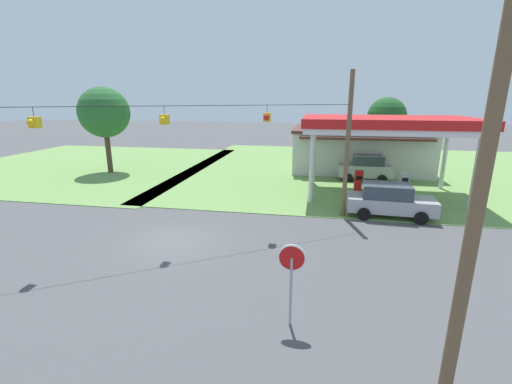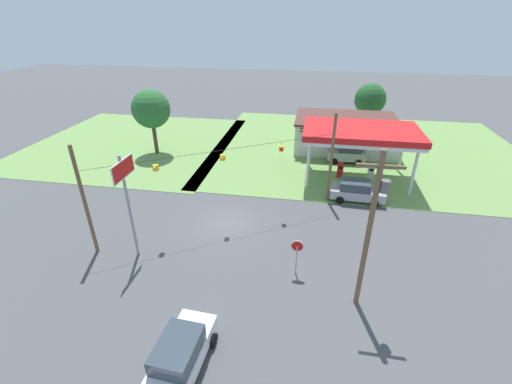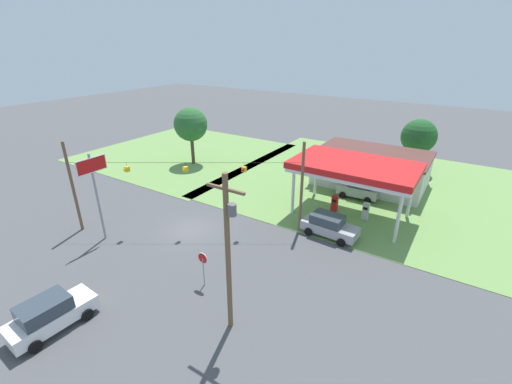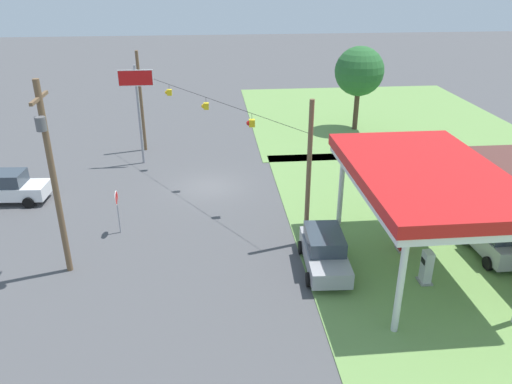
% 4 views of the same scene
% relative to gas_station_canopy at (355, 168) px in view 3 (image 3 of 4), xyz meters
% --- Properties ---
extents(ground_plane, '(160.00, 160.00, 0.00)m').
position_rel_gas_station_canopy_xyz_m(ground_plane, '(-10.55, -9.80, -4.67)').
color(ground_plane, '#4C4C4F').
extents(grass_verge_station_corner, '(36.00, 28.00, 0.04)m').
position_rel_gas_station_canopy_xyz_m(grass_verge_station_corner, '(2.00, 8.67, -4.65)').
color(grass_verge_station_corner, '#6B934C').
rests_on(grass_verge_station_corner, ground).
extents(grass_verge_opposite_corner, '(24.00, 24.00, 0.04)m').
position_rel_gas_station_canopy_xyz_m(grass_verge_opposite_corner, '(-26.55, 6.20, -4.65)').
color(grass_verge_opposite_corner, '#6B934C').
rests_on(grass_verge_opposite_corner, ground).
extents(gas_station_canopy, '(10.54, 6.51, 5.17)m').
position_rel_gas_station_canopy_xyz_m(gas_station_canopy, '(0.00, 0.00, 0.00)').
color(gas_station_canopy, silver).
rests_on(gas_station_canopy, ground).
extents(gas_station_store, '(11.68, 8.32, 3.75)m').
position_rel_gas_station_canopy_xyz_m(gas_station_store, '(-0.65, 8.66, -2.77)').
color(gas_station_store, silver).
rests_on(gas_station_store, ground).
extents(fuel_pump_near, '(0.71, 0.56, 1.65)m').
position_rel_gas_station_canopy_xyz_m(fuel_pump_near, '(-1.45, -0.00, -3.88)').
color(fuel_pump_near, gray).
rests_on(fuel_pump_near, ground).
extents(fuel_pump_far, '(0.71, 0.56, 1.65)m').
position_rel_gas_station_canopy_xyz_m(fuel_pump_far, '(1.45, -0.00, -3.88)').
color(fuel_pump_far, gray).
rests_on(fuel_pump_far, ground).
extents(car_at_pumps_front, '(4.68, 2.29, 1.83)m').
position_rel_gas_station_canopy_xyz_m(car_at_pumps_front, '(-0.26, -4.37, -3.73)').
color(car_at_pumps_front, '#9E9EA3').
rests_on(car_at_pumps_front, ground).
extents(car_at_pumps_rear, '(4.08, 2.17, 2.04)m').
position_rel_gas_station_canopy_xyz_m(car_at_pumps_rear, '(-0.53, 4.38, -3.64)').
color(car_at_pumps_rear, '#9E9EA3').
rests_on(car_at_pumps_rear, ground).
extents(car_on_crossroad, '(2.32, 4.63, 1.95)m').
position_rel_gas_station_canopy_xyz_m(car_on_crossroad, '(-9.46, -22.18, -3.68)').
color(car_on_crossroad, white).
rests_on(car_on_crossroad, ground).
extents(stop_sign_roadside, '(0.80, 0.08, 2.50)m').
position_rel_gas_station_canopy_xyz_m(stop_sign_roadside, '(-4.76, -14.75, -2.85)').
color(stop_sign_roadside, '#99999E').
rests_on(stop_sign_roadside, ground).
extents(stop_sign_overhead, '(0.22, 2.44, 7.19)m').
position_rel_gas_station_canopy_xyz_m(stop_sign_overhead, '(-15.40, -14.63, 0.53)').
color(stop_sign_overhead, gray).
rests_on(stop_sign_overhead, ground).
extents(utility_pole_main, '(2.20, 0.44, 9.21)m').
position_rel_gas_station_canopy_xyz_m(utility_pole_main, '(-1.17, -16.63, 0.50)').
color(utility_pole_main, brown).
rests_on(utility_pole_main, ground).
extents(signal_span_gantry, '(15.91, 10.24, 7.72)m').
position_rel_gas_station_canopy_xyz_m(signal_span_gantry, '(-10.55, -9.81, -0.50)').
color(signal_span_gantry, brown).
rests_on(signal_span_gantry, ground).
extents(tree_behind_station, '(4.06, 4.06, 6.45)m').
position_rel_gas_station_canopy_xyz_m(tree_behind_station, '(2.70, 15.66, -0.27)').
color(tree_behind_station, '#4C3828').
rests_on(tree_behind_station, ground).
extents(tree_west_verge, '(4.20, 4.20, 7.27)m').
position_rel_gas_station_canopy_xyz_m(tree_west_verge, '(-22.12, 3.30, 0.48)').
color(tree_west_verge, '#4C3828').
rests_on(tree_west_verge, ground).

